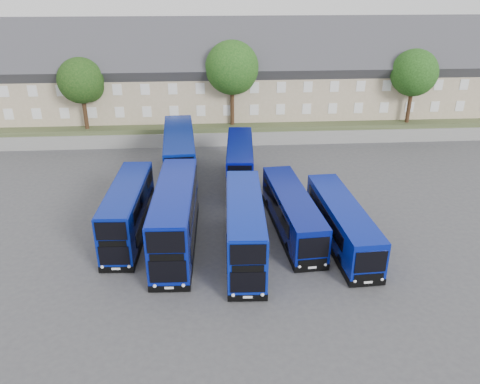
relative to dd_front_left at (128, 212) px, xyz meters
name	(u,v)px	position (x,y,z in m)	size (l,w,h in m)	color
ground	(223,268)	(6.58, -4.65, -1.91)	(120.00, 120.00, 0.00)	#404045
retaining_wall	(215,139)	(6.58, 19.35, -1.16)	(70.00, 0.40, 1.50)	slate
earth_bank	(214,113)	(6.58, 29.35, -0.91)	(80.00, 20.00, 2.00)	#3E4828
terrace_row	(239,75)	(9.58, 25.35, 4.69)	(60.00, 10.40, 11.20)	tan
dd_front_left	(128,212)	(0.00, 0.00, 0.00)	(2.69, 9.89, 3.89)	navy
dd_front_mid	(176,218)	(3.48, -1.59, 0.26)	(2.89, 11.16, 4.40)	#071688
dd_front_right	(245,229)	(8.12, -3.18, 0.10)	(2.77, 10.38, 4.09)	#081D97
dd_rear_left	(180,158)	(3.21, 9.97, 0.34)	(3.31, 11.63, 4.57)	navy
dd_rear_right	(240,165)	(8.61, 8.73, -0.01)	(2.91, 9.88, 3.87)	#070B80
coach_east_a	(292,213)	(11.85, -0.13, -0.44)	(3.16, 11.13, 3.00)	navy
coach_east_b	(342,224)	(15.07, -1.94, -0.45)	(2.85, 11.01, 2.98)	#07188A
tree_west	(82,82)	(-7.27, 20.44, 5.14)	(4.80, 4.80, 7.65)	#382314
tree_mid	(233,70)	(8.73, 20.94, 6.16)	(5.76, 5.76, 9.18)	#382314
tree_east	(415,74)	(28.73, 20.44, 5.48)	(5.12, 5.12, 8.16)	#382314
tree_far	(439,60)	(34.73, 27.44, 5.82)	(5.44, 5.44, 8.67)	#382314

